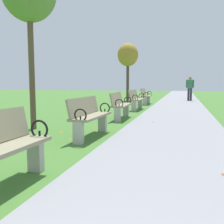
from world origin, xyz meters
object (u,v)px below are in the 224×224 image
at_px(park_bench_5, 136,99).
at_px(tree_2, 128,56).
at_px(pedestrian_walking, 190,87).
at_px(park_bench_6, 146,96).
at_px(park_bench_3, 90,116).
at_px(park_bench_4, 120,105).

height_order(park_bench_5, tree_2, tree_2).
height_order(tree_2, pedestrian_walking, tree_2).
bearing_deg(park_bench_6, park_bench_3, -90.00).
bearing_deg(park_bench_5, park_bench_3, -90.00).
distance_m(park_bench_6, tree_2, 4.09).
relative_size(park_bench_3, park_bench_5, 1.00).
height_order(park_bench_6, tree_2, tree_2).
bearing_deg(tree_2, park_bench_4, -79.75).
bearing_deg(pedestrian_walking, park_bench_6, -124.30).
bearing_deg(tree_2, park_bench_3, -82.31).
distance_m(park_bench_4, tree_2, 9.49).
bearing_deg(park_bench_4, park_bench_6, 90.00).
bearing_deg(pedestrian_walking, tree_2, -167.44).
bearing_deg(tree_2, park_bench_5, -74.66).
height_order(park_bench_3, park_bench_6, same).
relative_size(park_bench_3, pedestrian_walking, 1.00).
distance_m(park_bench_4, pedestrian_walking, 10.23).
height_order(park_bench_4, park_bench_5, same).
xyz_separation_m(park_bench_5, park_bench_6, (-0.00, 3.18, 0.00)).
xyz_separation_m(park_bench_4, pedestrian_walking, (2.50, 9.91, 0.44)).
bearing_deg(park_bench_3, park_bench_4, 90.00).
distance_m(park_bench_3, tree_2, 12.42).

